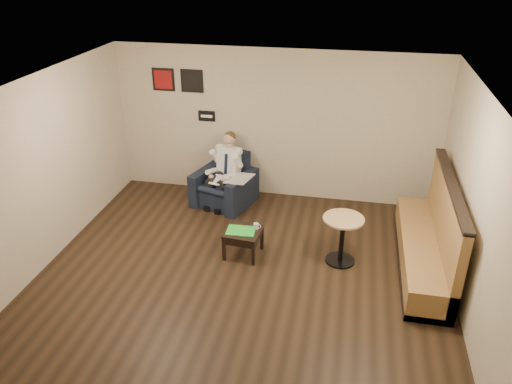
% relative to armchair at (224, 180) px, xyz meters
% --- Properties ---
extents(ground, '(6.00, 6.00, 0.00)m').
position_rel_armchair_xyz_m(ground, '(0.85, -2.42, -0.47)').
color(ground, black).
rests_on(ground, ground).
extents(wall_back, '(6.00, 0.02, 2.80)m').
position_rel_armchair_xyz_m(wall_back, '(0.85, 0.58, 0.93)').
color(wall_back, beige).
rests_on(wall_back, ground).
extents(wall_front, '(6.00, 0.02, 2.80)m').
position_rel_armchair_xyz_m(wall_front, '(0.85, -5.42, 0.93)').
color(wall_front, beige).
rests_on(wall_front, ground).
extents(wall_left, '(0.02, 6.00, 2.80)m').
position_rel_armchair_xyz_m(wall_left, '(-2.15, -2.42, 0.93)').
color(wall_left, beige).
rests_on(wall_left, ground).
extents(wall_right, '(0.02, 6.00, 2.80)m').
position_rel_armchair_xyz_m(wall_right, '(3.85, -2.42, 0.93)').
color(wall_right, beige).
rests_on(wall_right, ground).
extents(ceiling, '(6.00, 6.00, 0.02)m').
position_rel_armchair_xyz_m(ceiling, '(0.85, -2.42, 2.33)').
color(ceiling, white).
rests_on(ceiling, wall_back).
extents(seating_sign, '(0.32, 0.02, 0.20)m').
position_rel_armchair_xyz_m(seating_sign, '(-0.45, 0.56, 1.03)').
color(seating_sign, black).
rests_on(seating_sign, wall_back).
extents(art_print_left, '(0.42, 0.03, 0.42)m').
position_rel_armchair_xyz_m(art_print_left, '(-1.25, 0.56, 1.68)').
color(art_print_left, maroon).
rests_on(art_print_left, wall_back).
extents(art_print_right, '(0.42, 0.03, 0.42)m').
position_rel_armchair_xyz_m(art_print_right, '(-0.70, 0.56, 1.68)').
color(art_print_right, black).
rests_on(art_print_right, wall_back).
extents(armchair, '(1.21, 1.21, 0.94)m').
position_rel_armchair_xyz_m(armchair, '(0.00, 0.00, 0.00)').
color(armchair, black).
rests_on(armchair, ground).
extents(seated_man, '(0.85, 1.06, 1.28)m').
position_rel_armchair_xyz_m(seated_man, '(-0.04, -0.12, 0.17)').
color(seated_man, white).
rests_on(seated_man, armchair).
extents(lap_papers, '(0.28, 0.35, 0.01)m').
position_rel_armchair_xyz_m(lap_papers, '(-0.06, -0.21, 0.11)').
color(lap_papers, white).
rests_on(lap_papers, seated_man).
extents(newspaper, '(0.52, 0.59, 0.01)m').
position_rel_armchair_xyz_m(newspaper, '(0.35, -0.21, 0.17)').
color(newspaper, silver).
rests_on(newspaper, armchair).
extents(side_table, '(0.58, 0.58, 0.44)m').
position_rel_armchair_xyz_m(side_table, '(0.73, -1.62, -0.25)').
color(side_table, black).
rests_on(side_table, ground).
extents(green_folder, '(0.45, 0.33, 0.01)m').
position_rel_armchair_xyz_m(green_folder, '(0.70, -1.64, -0.03)').
color(green_folder, '#2BDB36').
rests_on(green_folder, side_table).
extents(coffee_mug, '(0.09, 0.09, 0.09)m').
position_rel_armchair_xyz_m(coffee_mug, '(0.92, -1.52, 0.01)').
color(coffee_mug, white).
rests_on(coffee_mug, side_table).
extents(smartphone, '(0.15, 0.10, 0.01)m').
position_rel_armchair_xyz_m(smartphone, '(0.79, -1.47, -0.03)').
color(smartphone, black).
rests_on(smartphone, side_table).
extents(banquette, '(0.64, 2.70, 1.38)m').
position_rel_armchair_xyz_m(banquette, '(3.44, -1.37, 0.22)').
color(banquette, olive).
rests_on(banquette, ground).
extents(cafe_table, '(0.68, 0.68, 0.77)m').
position_rel_armchair_xyz_m(cafe_table, '(2.24, -1.51, -0.09)').
color(cafe_table, tan).
rests_on(cafe_table, ground).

